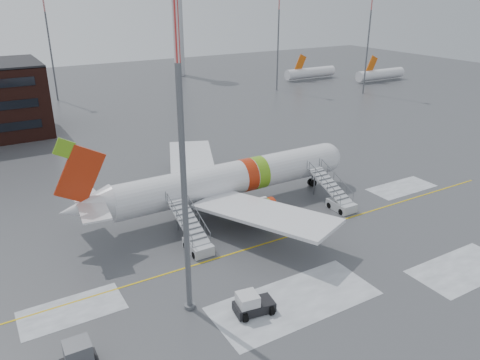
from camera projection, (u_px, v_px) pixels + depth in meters
ground at (284, 232)px, 49.04m from camera, size 260.00×260.00×0.00m
airliner at (224, 181)px, 53.25m from camera, size 35.03×32.97×11.18m
airstair_fwd at (337, 199)px, 54.29m from camera, size 2.05×7.70×3.48m
airstair_aft at (195, 238)px, 45.70m from camera, size 2.05×7.70×3.48m
pushback_tug at (252, 304)px, 36.58m from camera, size 3.33×2.69×1.78m
uld_container at (79, 356)px, 31.25m from camera, size 2.43×1.85×1.96m
light_mast_near at (183, 159)px, 32.67m from camera, size 1.20×1.20×24.29m
control_tower at (177, 8)px, 131.81m from camera, size 6.40×6.40×30.00m
light_mast_far_ne at (278, 33)px, 112.99m from camera, size 1.20×1.20×24.25m
light_mast_far_n at (49, 38)px, 102.25m from camera, size 1.20×1.20×24.25m
light_mast_far_e at (369, 34)px, 109.34m from camera, size 1.20×1.20×24.25m
distant_aircraft at (333, 81)px, 129.45m from camera, size 35.00×18.00×8.00m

